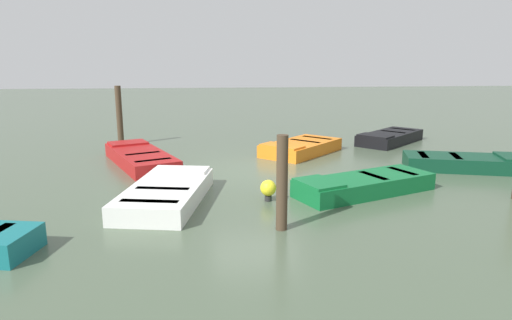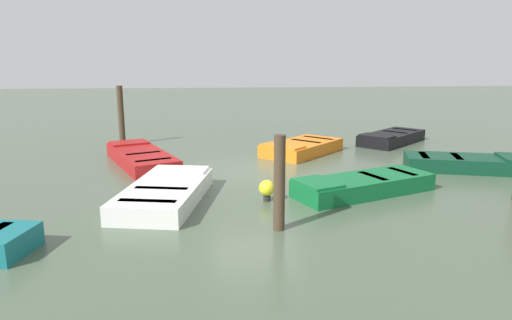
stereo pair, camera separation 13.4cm
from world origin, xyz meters
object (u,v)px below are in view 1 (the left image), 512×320
Objects in this scene: rowboat_red at (140,157)px; mooring_piling_mid_left at (282,183)px; rowboat_green at (364,184)px; rowboat_dark_green at (465,162)px; rowboat_orange at (301,147)px; rowboat_black at (390,137)px; rowboat_white at (166,193)px; mooring_piling_near_right at (119,116)px; marker_buoy at (268,189)px.

mooring_piling_mid_left is (3.37, -5.70, 0.67)m from rowboat_red.
rowboat_green is 1.04× the size of rowboat_dark_green.
rowboat_green is 3.17m from mooring_piling_mid_left.
rowboat_black is (3.77, 1.59, -0.00)m from rowboat_orange.
rowboat_red is 1.15× the size of rowboat_dark_green.
rowboat_white is (-4.56, -0.18, 0.00)m from rowboat_green.
rowboat_green is at bearing -135.74° from rowboat_dark_green.
rowboat_orange is 0.91× the size of rowboat_dark_green.
rowboat_red and rowboat_black have the same top height.
rowboat_dark_green is at bearing -25.47° from mooring_piling_near_right.
rowboat_red is at bearing -34.38° from rowboat_orange.
rowboat_red is at bearing -173.70° from rowboat_dark_green.
mooring_piling_mid_left reaches higher than rowboat_black.
rowboat_white is at bearing -2.92° from rowboat_black.
mooring_piling_mid_left is (2.26, -1.88, 0.67)m from rowboat_white.
rowboat_red is 9.51m from rowboat_dark_green.
mooring_piling_near_right is (-1.17, 3.32, 0.87)m from rowboat_red.
marker_buoy is at bearing 90.37° from mooring_piling_mid_left.
rowboat_green and rowboat_black have the same top height.
rowboat_black is at bearing 56.31° from mooring_piling_mid_left.
mooring_piling_near_right reaches higher than rowboat_dark_green.
rowboat_green is at bearing 8.23° from marker_buoy.
rowboat_orange is 0.88× the size of rowboat_green.
rowboat_white is (1.11, -3.82, 0.00)m from rowboat_red.
rowboat_white is at bearing 4.41° from rowboat_orange.
mooring_piling_mid_left is at bearing 29.34° from rowboat_orange.
rowboat_white is 1.95× the size of mooring_piling_mid_left.
marker_buoy reaches higher than rowboat_orange.
rowboat_dark_green is 7.21× the size of marker_buoy.
rowboat_green and rowboat_white have the same top height.
rowboat_green is 1.04× the size of rowboat_white.
rowboat_orange and rowboat_red have the same top height.
rowboat_black is 6.70× the size of marker_buoy.
marker_buoy reaches higher than rowboat_black.
mooring_piling_near_right is at bearing 171.12° from rowboat_dark_green.
rowboat_orange is 0.80× the size of rowboat_red.
rowboat_green is at bearing 41.88° from mooring_piling_mid_left.
rowboat_dark_green is at bearing 53.33° from rowboat_black.
rowboat_black is at bearing -3.87° from mooring_piling_near_right.
mooring_piling_mid_left is at bearing -63.31° from mooring_piling_near_right.
rowboat_black is at bearing 112.37° from rowboat_dark_green.
rowboat_red is 1.15× the size of rowboat_white.
rowboat_black is 8.63m from marker_buoy.
rowboat_red is 3.62m from mooring_piling_near_right.
mooring_piling_near_right is at bearing 121.83° from marker_buoy.
rowboat_green is 1.66× the size of mooring_piling_near_right.
rowboat_red is (-5.15, -1.05, -0.00)m from rowboat_orange.
rowboat_orange is 4.71m from rowboat_green.
rowboat_red is 9.30m from rowboat_black.
rowboat_white is at bearing 172.84° from rowboat_red.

